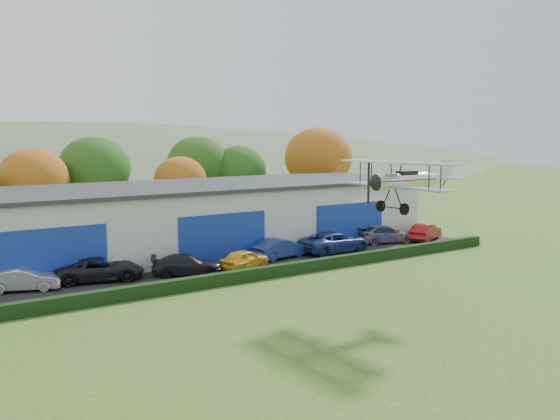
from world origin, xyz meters
TOP-DOWN VIEW (x-y plane):
  - ground at (0.00, 0.00)m, footprint 300.00×300.00m
  - apron at (3.00, 21.00)m, footprint 48.00×9.00m
  - hedge at (3.00, 16.20)m, footprint 46.00×0.60m
  - hangar at (5.00, 27.98)m, footprint 40.60×12.60m
  - tree_belt at (0.85, 40.62)m, footprint 75.70×13.22m
  - car_1 at (-8.65, 21.52)m, footprint 4.38×2.75m
  - car_2 at (-4.12, 21.47)m, footprint 5.85×3.77m
  - car_3 at (1.13, 19.85)m, footprint 5.03×3.64m
  - car_4 at (5.19, 19.32)m, footprint 4.23×2.76m
  - car_5 at (9.20, 20.88)m, footprint 4.77×2.32m
  - car_6 at (14.02, 20.36)m, footprint 5.99×2.91m
  - car_7 at (20.30, 21.33)m, footprint 5.49×3.30m
  - car_8 at (24.09, 20.14)m, footprint 4.69×3.18m
  - biplane at (7.93, 6.87)m, footprint 6.34×7.21m

SIDE VIEW (x-z plane):
  - ground at x=0.00m, z-range 0.00..0.00m
  - apron at x=3.00m, z-range 0.00..0.05m
  - hedge at x=3.00m, z-range 0.00..0.80m
  - car_4 at x=5.19m, z-range 0.05..1.39m
  - car_3 at x=1.13m, z-range 0.05..1.40m
  - car_1 at x=-8.65m, z-range 0.05..1.41m
  - car_8 at x=24.09m, z-range 0.05..1.51m
  - car_7 at x=20.30m, z-range 0.05..1.54m
  - car_2 at x=-4.12m, z-range 0.05..1.55m
  - car_5 at x=9.20m, z-range 0.05..1.56m
  - car_6 at x=14.02m, z-range 0.05..1.69m
  - hangar at x=5.00m, z-range 0.01..5.31m
  - tree_belt at x=0.85m, z-range 0.55..10.67m
  - biplane at x=7.93m, z-range 5.53..8.25m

